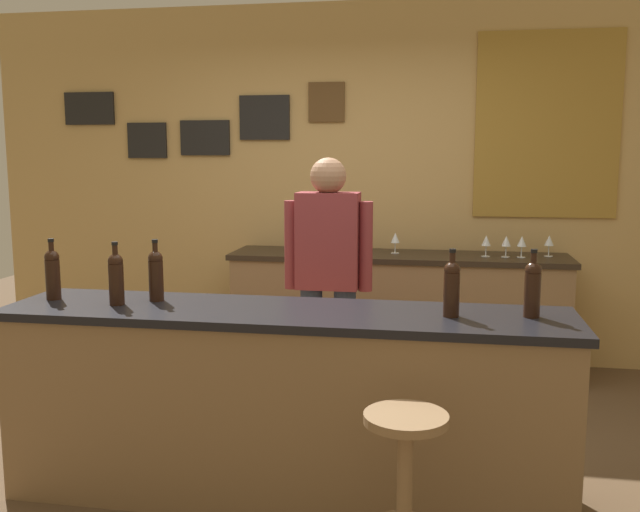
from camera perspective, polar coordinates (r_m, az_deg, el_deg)
name	(u,v)px	position (r m, az deg, el deg)	size (l,w,h in m)	color
ground_plane	(302,459)	(3.94, -1.48, -16.24)	(10.00, 10.00, 0.00)	brown
back_wall	(355,182)	(5.59, 2.88, 6.08)	(6.00, 0.09, 2.80)	tan
bar_counter	(285,403)	(3.41, -2.87, -11.93)	(2.68, 0.60, 0.92)	olive
side_counter	(397,313)	(5.31, 6.32, -4.63)	(2.50, 0.56, 0.90)	olive
bartender	(328,275)	(4.09, 0.67, -1.57)	(0.52, 0.21, 1.62)	#384766
bar_stool	(405,470)	(2.78, 6.95, -16.91)	(0.32, 0.32, 0.68)	olive
wine_bottle_a	(53,272)	(3.72, -20.99, -1.26)	(0.07, 0.07, 0.31)	black
wine_bottle_b	(116,277)	(3.49, -16.30, -1.65)	(0.07, 0.07, 0.31)	black
wine_bottle_c	(156,274)	(3.53, -13.25, -1.41)	(0.07, 0.07, 0.31)	black
wine_bottle_d	(452,287)	(3.16, 10.70, -2.47)	(0.07, 0.07, 0.31)	black
wine_bottle_e	(533,287)	(3.24, 16.96, -2.44)	(0.07, 0.07, 0.31)	black
wine_glass_a	(395,239)	(5.25, 6.16, 1.42)	(0.07, 0.07, 0.16)	silver
wine_glass_b	(486,241)	(5.19, 13.41, 1.16)	(0.07, 0.07, 0.16)	silver
wine_glass_c	(506,242)	(5.20, 14.96, 1.12)	(0.07, 0.07, 0.16)	silver
wine_glass_d	(522,242)	(5.21, 16.15, 1.09)	(0.07, 0.07, 0.16)	silver
wine_glass_e	(549,241)	(5.32, 18.20, 1.14)	(0.07, 0.07, 0.16)	silver
coffee_mug	(337,246)	(5.29, 1.42, 0.84)	(0.12, 0.08, 0.09)	#336699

